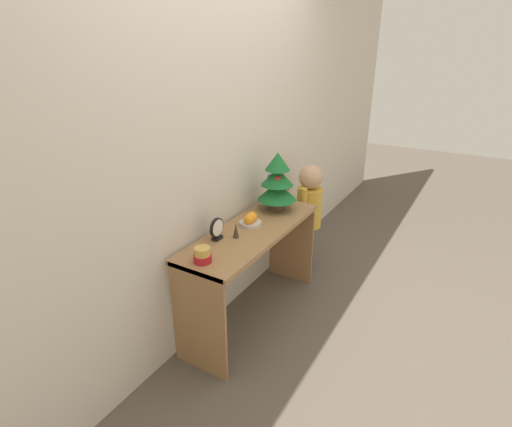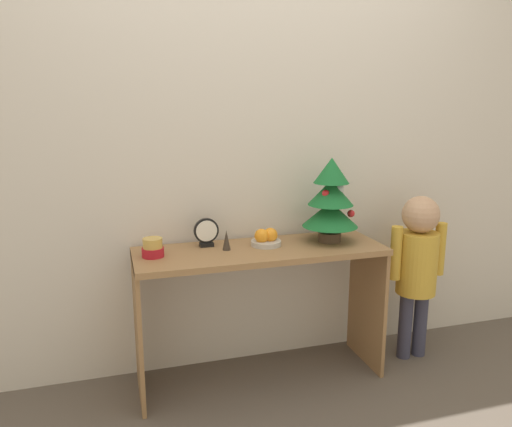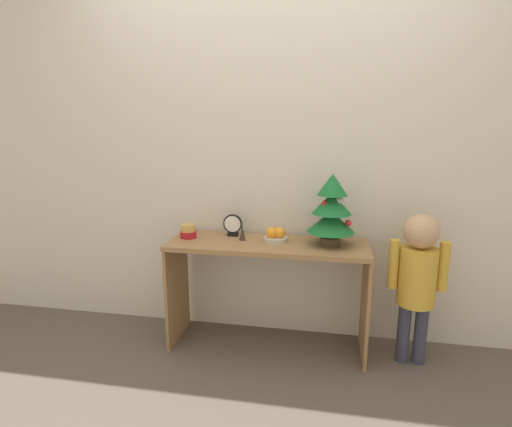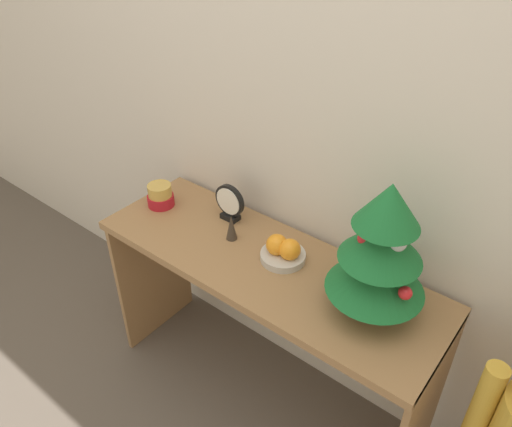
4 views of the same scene
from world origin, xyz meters
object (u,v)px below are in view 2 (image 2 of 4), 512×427
(mini_tree, at_px, (331,200))
(fruit_bowl, at_px, (266,239))
(figurine, at_px, (226,240))
(child_figure, at_px, (418,259))
(desk_clock, at_px, (206,233))
(singing_bowl, at_px, (153,248))

(mini_tree, distance_m, fruit_bowl, 0.39)
(figurine, height_order, child_figure, child_figure)
(mini_tree, relative_size, figurine, 4.41)
(mini_tree, distance_m, desk_clock, 0.66)
(fruit_bowl, distance_m, child_figure, 0.86)
(fruit_bowl, bearing_deg, mini_tree, -3.71)
(fruit_bowl, distance_m, singing_bowl, 0.57)
(mini_tree, bearing_deg, desk_clock, 171.98)
(figurine, distance_m, child_figure, 1.07)
(singing_bowl, height_order, figurine, figurine)
(mini_tree, height_order, singing_bowl, mini_tree)
(singing_bowl, distance_m, desk_clock, 0.29)
(mini_tree, height_order, figurine, mini_tree)
(fruit_bowl, height_order, child_figure, child_figure)
(fruit_bowl, bearing_deg, figurine, -174.69)
(desk_clock, distance_m, figurine, 0.12)
(fruit_bowl, xyz_separation_m, singing_bowl, (-0.57, -0.03, 0.01))
(figurine, bearing_deg, fruit_bowl, 5.31)
(desk_clock, relative_size, figurine, 1.47)
(fruit_bowl, height_order, figurine, figurine)
(singing_bowl, relative_size, figurine, 1.05)
(fruit_bowl, height_order, singing_bowl, same)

